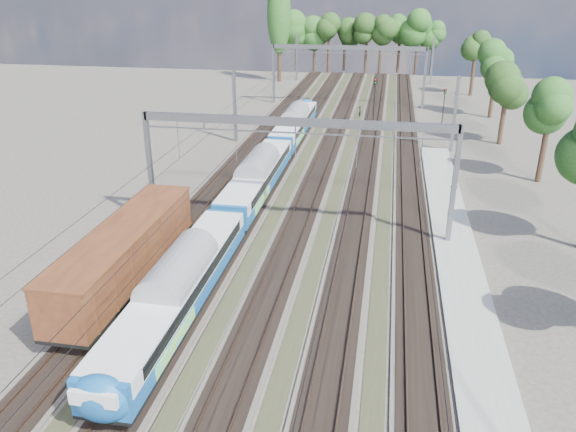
% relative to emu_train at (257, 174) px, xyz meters
% --- Properties ---
extents(track_bed, '(21.00, 130.00, 0.34)m').
position_rel_emu_train_xyz_m(track_bed, '(4.50, 8.60, -2.30)').
color(track_bed, '#47423A').
rests_on(track_bed, ground).
extents(platform, '(3.00, 70.00, 0.30)m').
position_rel_emu_train_xyz_m(platform, '(16.50, -16.40, -2.25)').
color(platform, gray).
rests_on(platform, ground).
extents(catenary, '(25.65, 130.00, 9.00)m').
position_rel_emu_train_xyz_m(catenary, '(4.83, 16.28, 4.00)').
color(catenary, slate).
rests_on(catenary, ground).
extents(tree_belt, '(39.89, 101.36, 12.03)m').
position_rel_emu_train_xyz_m(tree_belt, '(11.74, 53.23, 6.13)').
color(tree_belt, black).
rests_on(tree_belt, ground).
extents(poplar, '(4.40, 4.40, 19.04)m').
position_rel_emu_train_xyz_m(poplar, '(-10.00, 61.60, 9.49)').
color(poplar, black).
rests_on(poplar, ground).
extents(emu_train, '(2.79, 59.12, 4.08)m').
position_rel_emu_train_xyz_m(emu_train, '(0.00, 0.00, 0.00)').
color(emu_train, black).
rests_on(emu_train, ground).
extents(freight_boxcar, '(3.21, 15.52, 4.00)m').
position_rel_emu_train_xyz_m(freight_boxcar, '(-4.50, -16.61, 0.04)').
color(freight_boxcar, black).
rests_on(freight_boxcar, ground).
extents(worker, '(0.41, 0.60, 1.60)m').
position_rel_emu_train_xyz_m(worker, '(7.07, 33.79, -1.60)').
color(worker, black).
rests_on(worker, ground).
extents(signal_near, '(0.45, 0.42, 6.29)m').
position_rel_emu_train_xyz_m(signal_near, '(9.08, 29.17, 1.57)').
color(signal_near, black).
rests_on(signal_near, ground).
extents(signal_far, '(0.36, 0.33, 5.18)m').
position_rel_emu_train_xyz_m(signal_far, '(18.02, 29.37, 0.88)').
color(signal_far, black).
rests_on(signal_far, ground).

